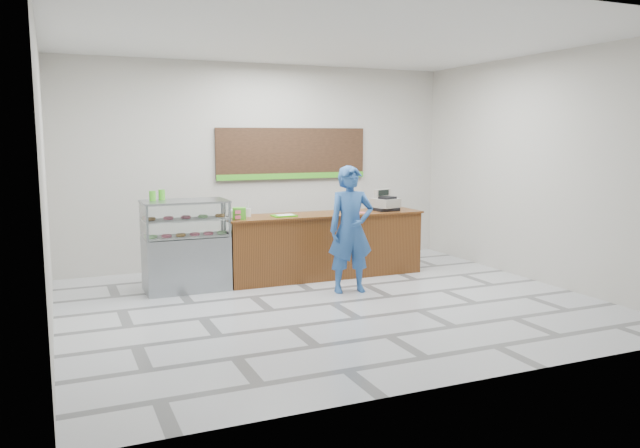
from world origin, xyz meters
name	(u,v)px	position (x,y,z in m)	size (l,w,h in m)	color
floor	(333,303)	(0.00, 0.00, 0.00)	(7.00, 7.00, 0.00)	silver
back_wall	(263,165)	(0.00, 3.00, 1.75)	(7.00, 7.00, 0.00)	beige
ceiling	(334,38)	(0.00, 0.00, 3.50)	(7.00, 7.00, 0.00)	silver
sales_counter	(324,245)	(0.55, 1.55, 0.52)	(3.26, 0.76, 1.03)	brown
display_case	(186,245)	(-1.67, 1.55, 0.68)	(1.22, 0.72, 1.33)	gray
menu_board	(293,154)	(0.55, 2.96, 1.93)	(2.80, 0.06, 0.90)	black
cash_register	(385,203)	(1.64, 1.52, 1.16)	(0.46, 0.47, 0.35)	black
card_terminal	(351,211)	(1.02, 1.55, 1.05)	(0.08, 0.17, 0.04)	black
serving_tray	(284,216)	(-0.16, 1.47, 1.04)	(0.36, 0.27, 0.02)	#32C104
napkin_box	(231,214)	(-0.95, 1.64, 1.09)	(0.14, 0.14, 0.12)	white
straw_cup	(248,213)	(-0.69, 1.62, 1.09)	(0.08, 0.08, 0.13)	silver
promo_box	(239,214)	(-0.90, 1.39, 1.12)	(0.20, 0.13, 0.18)	green
donut_decal	(361,213)	(1.14, 1.41, 1.03)	(0.17, 0.17, 0.00)	#EA5A79
green_cup_left	(152,196)	(-2.10, 1.67, 1.40)	(0.09, 0.09, 0.14)	green
green_cup_right	(162,195)	(-1.96, 1.75, 1.40)	(0.10, 0.10, 0.15)	green
customer	(351,229)	(0.51, 0.49, 0.92)	(0.67, 0.44, 1.84)	#285395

